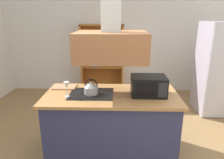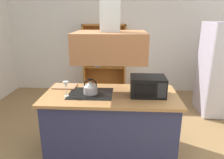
{
  "view_description": "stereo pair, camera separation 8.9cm",
  "coord_description": "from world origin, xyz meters",
  "px_view_note": "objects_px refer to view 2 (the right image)",
  "views": [
    {
      "loc": [
        -0.11,
        -2.35,
        1.93
      ],
      "look_at": [
        -0.19,
        0.64,
        1.0
      ],
      "focal_mm": 33.1,
      "sensor_mm": 36.0,
      "label": 1
    },
    {
      "loc": [
        -0.02,
        -2.35,
        1.93
      ],
      "look_at": [
        -0.19,
        0.64,
        1.0
      ],
      "focal_mm": 33.1,
      "sensor_mm": 36.0,
      "label": 2
    }
  ],
  "objects_px": {
    "dish_cabinet": "(105,63)",
    "kettle": "(90,87)",
    "wine_glass_on_counter": "(66,85)",
    "microwave": "(148,86)",
    "cutting_board": "(65,86)"
  },
  "relations": [
    {
      "from": "microwave",
      "to": "wine_glass_on_counter",
      "type": "height_order",
      "value": "microwave"
    },
    {
      "from": "dish_cabinet",
      "to": "microwave",
      "type": "height_order",
      "value": "dish_cabinet"
    },
    {
      "from": "cutting_board",
      "to": "wine_glass_on_counter",
      "type": "relative_size",
      "value": 1.65
    },
    {
      "from": "dish_cabinet",
      "to": "microwave",
      "type": "relative_size",
      "value": 3.76
    },
    {
      "from": "kettle",
      "to": "wine_glass_on_counter",
      "type": "bearing_deg",
      "value": -160.2
    },
    {
      "from": "kettle",
      "to": "wine_glass_on_counter",
      "type": "height_order",
      "value": "kettle"
    },
    {
      "from": "dish_cabinet",
      "to": "kettle",
      "type": "height_order",
      "value": "dish_cabinet"
    },
    {
      "from": "dish_cabinet",
      "to": "kettle",
      "type": "distance_m",
      "value": 2.5
    },
    {
      "from": "dish_cabinet",
      "to": "kettle",
      "type": "xyz_separation_m",
      "value": [
        0.03,
        -2.49,
        0.23
      ]
    },
    {
      "from": "wine_glass_on_counter",
      "to": "microwave",
      "type": "bearing_deg",
      "value": 5.27
    },
    {
      "from": "microwave",
      "to": "wine_glass_on_counter",
      "type": "xyz_separation_m",
      "value": [
        -1.08,
        -0.1,
        0.02
      ]
    },
    {
      "from": "dish_cabinet",
      "to": "microwave",
      "type": "xyz_separation_m",
      "value": [
        0.81,
        -2.5,
        0.27
      ]
    },
    {
      "from": "kettle",
      "to": "cutting_board",
      "type": "relative_size",
      "value": 0.63
    },
    {
      "from": "kettle",
      "to": "cutting_board",
      "type": "height_order",
      "value": "kettle"
    },
    {
      "from": "dish_cabinet",
      "to": "wine_glass_on_counter",
      "type": "xyz_separation_m",
      "value": [
        -0.28,
        -2.6,
        0.29
      ]
    }
  ]
}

